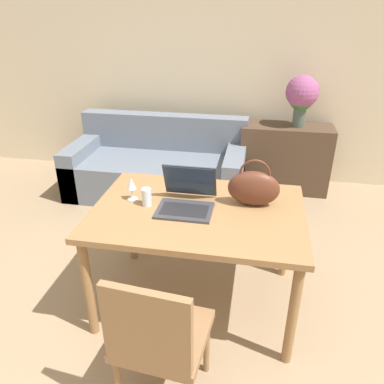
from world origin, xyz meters
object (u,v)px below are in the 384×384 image
object	(u,v)px
drinking_glass	(147,197)
handbag	(254,188)
chair	(158,337)
couch	(158,168)
laptop	(187,196)
wine_glass	(131,185)
flower_vase	(302,95)

from	to	relation	value
drinking_glass	handbag	bearing A→B (deg)	10.60
chair	couch	xyz separation A→B (m)	(-0.68, 2.52, -0.21)
couch	laptop	world-z (taller)	laptop
laptop	wine_glass	size ratio (longest dim) A/B	2.31
chair	laptop	distance (m)	0.92
chair	handbag	xyz separation A→B (m)	(0.40, 0.94, 0.39)
couch	wine_glass	bearing A→B (deg)	-80.30
chair	flower_vase	size ratio (longest dim) A/B	1.63
chair	flower_vase	world-z (taller)	flower_vase
couch	flower_vase	size ratio (longest dim) A/B	3.55
chair	handbag	bearing A→B (deg)	72.48
wine_glass	handbag	world-z (taller)	handbag
chair	handbag	size ratio (longest dim) A/B	2.65
wine_glass	flower_vase	world-z (taller)	flower_vase
drinking_glass	wine_glass	size ratio (longest dim) A/B	0.75
drinking_glass	laptop	bearing A→B (deg)	9.74
laptop	drinking_glass	bearing A→B (deg)	-170.26
laptop	wine_glass	distance (m)	0.38
couch	laptop	size ratio (longest dim) A/B	5.28
wine_glass	flower_vase	xyz separation A→B (m)	(1.22, 1.96, 0.22)
laptop	handbag	distance (m)	0.43
couch	handbag	bearing A→B (deg)	-55.53
chair	handbag	distance (m)	1.09
handbag	flower_vase	size ratio (longest dim) A/B	0.61
wine_glass	chair	bearing A→B (deg)	-65.26
couch	flower_vase	distance (m)	1.74
drinking_glass	flower_vase	xyz separation A→B (m)	(1.10, 2.02, 0.27)
chair	drinking_glass	distance (m)	0.92
laptop	handbag	xyz separation A→B (m)	(0.42, 0.08, 0.06)
laptop	drinking_glass	xyz separation A→B (m)	(-0.26, -0.04, -0.01)
couch	drinking_glass	bearing A→B (deg)	-76.76
drinking_glass	handbag	world-z (taller)	handbag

